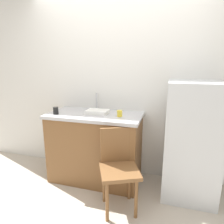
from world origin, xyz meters
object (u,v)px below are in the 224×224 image
at_px(dish_tray, 97,112).
at_px(chair, 118,165).
at_px(cup_black, 56,111).
at_px(refrigerator, 191,141).
at_px(cup_yellow, 120,113).

bearing_deg(dish_tray, chair, -48.73).
relative_size(dish_tray, cup_black, 3.06).
distance_m(dish_tray, cup_black, 0.54).
bearing_deg(cup_black, chair, -17.87).
xyz_separation_m(dish_tray, cup_black, (-0.51, -0.16, 0.02)).
bearing_deg(dish_tray, refrigerator, -0.02).
relative_size(refrigerator, chair, 1.56).
bearing_deg(refrigerator, cup_black, -174.42).
bearing_deg(cup_black, refrigerator, 5.58).
bearing_deg(refrigerator, cup_yellow, -176.40).
distance_m(cup_black, cup_yellow, 0.83).
bearing_deg(cup_black, cup_yellow, 7.63).
distance_m(refrigerator, dish_tray, 1.20).
height_order(refrigerator, cup_yellow, refrigerator).
height_order(refrigerator, dish_tray, refrigerator).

